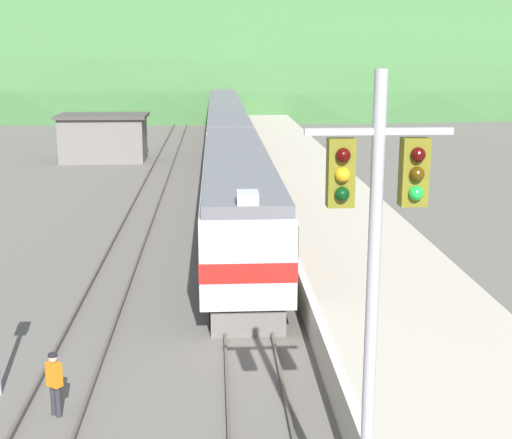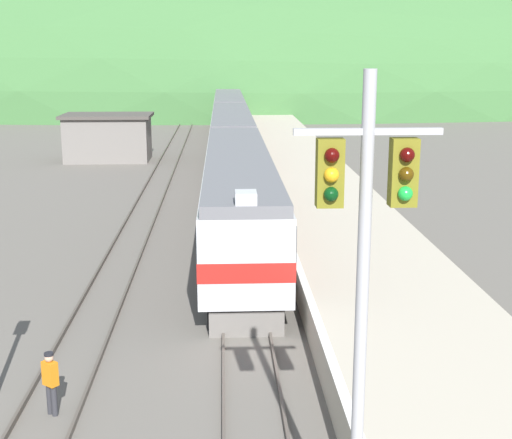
% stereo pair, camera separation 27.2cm
% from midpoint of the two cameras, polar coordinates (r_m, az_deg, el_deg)
% --- Properties ---
extents(track_main, '(1.52, 180.00, 0.16)m').
position_cam_midpoint_polar(track_main, '(77.93, -2.09, 7.18)').
color(track_main, '#4C443D').
rests_on(track_main, ground).
extents(track_siding, '(1.52, 180.00, 0.16)m').
position_cam_midpoint_polar(track_siding, '(78.03, -5.74, 7.13)').
color(track_siding, '#4C443D').
rests_on(track_siding, ground).
extents(platform, '(5.71, 140.00, 1.14)m').
position_cam_midpoint_polar(platform, '(58.27, 2.76, 5.53)').
color(platform, '#B2A893').
rests_on(platform, ground).
extents(distant_hills, '(215.16, 96.82, 54.96)m').
position_cam_midpoint_polar(distant_hills, '(131.91, -2.36, 9.70)').
color(distant_hills, '#3D6B38').
rests_on(distant_hills, ground).
extents(station_shed, '(6.91, 4.52, 3.66)m').
position_cam_midpoint_polar(station_shed, '(57.54, -11.62, 6.47)').
color(station_shed, slate).
rests_on(station_shed, ground).
extents(express_train_lead_car, '(2.99, 21.58, 4.46)m').
position_cam_midpoint_polar(express_train_lead_car, '(31.49, -1.16, 1.86)').
color(express_train_lead_car, black).
rests_on(express_train_lead_car, ground).
extents(carriage_second, '(2.98, 19.64, 4.10)m').
position_cam_midpoint_polar(carriage_second, '(52.96, -1.80, 6.56)').
color(carriage_second, black).
rests_on(carriage_second, ground).
extents(carriage_third, '(2.98, 19.64, 4.10)m').
position_cam_midpoint_polar(carriage_third, '(73.37, -2.07, 8.48)').
color(carriage_third, black).
rests_on(carriage_third, ground).
extents(carriage_fourth, '(2.98, 19.64, 4.10)m').
position_cam_midpoint_polar(carriage_fourth, '(93.83, -2.22, 9.56)').
color(carriage_fourth, black).
rests_on(carriage_fourth, ground).
extents(signal_mast_main, '(2.20, 0.42, 8.30)m').
position_cam_midpoint_polar(signal_mast_main, '(11.00, 9.31, -3.17)').
color(signal_mast_main, '#9E9EA3').
rests_on(signal_mast_main, ground).
extents(track_worker, '(0.42, 0.39, 1.60)m').
position_cam_midpoint_polar(track_worker, '(18.02, -15.69, -12.27)').
color(track_worker, '#2D2D33').
rests_on(track_worker, ground).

